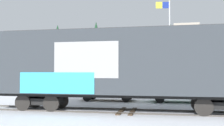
% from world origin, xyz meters
% --- Properties ---
extents(ground_plane, '(260.00, 260.00, 0.00)m').
position_xyz_m(ground_plane, '(0.00, 0.00, 0.00)').
color(ground_plane, silver).
extents(track, '(60.00, 2.50, 0.08)m').
position_xyz_m(track, '(-0.30, 0.00, 0.04)').
color(track, '#4C4742').
rests_on(track, ground_plane).
extents(freight_car, '(15.34, 3.00, 4.64)m').
position_xyz_m(freight_car, '(0.77, -0.00, 2.63)').
color(freight_car, '#33383D').
rests_on(freight_car, ground_plane).
extents(flagpole, '(1.29, 0.27, 8.68)m').
position_xyz_m(flagpole, '(3.37, 9.09, 5.20)').
color(flagpole, silver).
rests_on(flagpole, ground_plane).
extents(hillside, '(110.15, 32.60, 16.77)m').
position_xyz_m(hillside, '(0.01, 67.72, 5.98)').
color(hillside, silver).
rests_on(hillside, ground_plane).
extents(parked_car_tan, '(4.27, 1.89, 1.72)m').
position_xyz_m(parked_car_tan, '(-1.27, 5.19, 0.84)').
color(parked_car_tan, '#9E8966').
rests_on(parked_car_tan, ground_plane).
extents(parked_car_green, '(4.51, 1.99, 1.66)m').
position_xyz_m(parked_car_green, '(4.09, 5.13, 0.82)').
color(parked_car_green, '#1E5933').
rests_on(parked_car_green, ground_plane).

